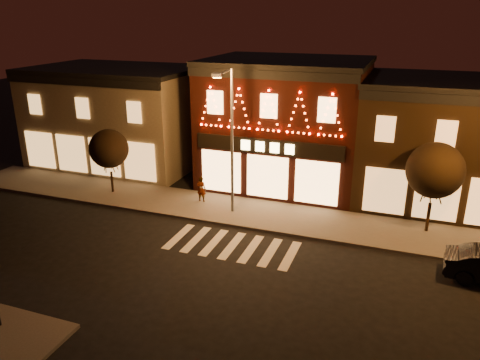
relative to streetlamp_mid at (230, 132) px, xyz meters
The scene contains 9 objects.
ground 9.10m from the streetlamp_mid, 79.13° to the right, with size 120.00×120.00×0.00m, color black.
sidewalk_far 5.96m from the streetlamp_mid, ahead, with size 44.00×4.00×0.15m, color #47423D.
building_left 13.31m from the streetlamp_mid, 150.73° to the left, with size 12.20×8.28×7.30m.
building_pulp 6.67m from the streetlamp_mid, 77.41° to the left, with size 10.20×8.34×8.30m.
building_right_a 12.77m from the streetlamp_mid, 30.63° to the left, with size 9.20×8.28×7.50m.
streetlamp_mid is the anchor object (origin of this frame).
tree_left 8.57m from the streetlamp_mid, behind, with size 2.45×2.45×4.10m.
tree_right 10.79m from the streetlamp_mid, ahead, with size 2.88×2.88×4.82m.
pedestrian 4.70m from the streetlamp_mid, 156.45° to the left, with size 0.57×0.38×1.57m, color gray.
Camera 1 is at (7.58, -15.57, 11.10)m, focal length 34.98 mm.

